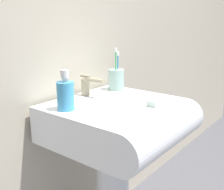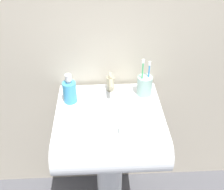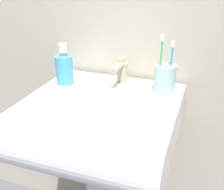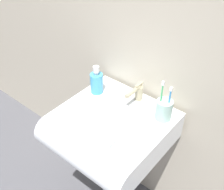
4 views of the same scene
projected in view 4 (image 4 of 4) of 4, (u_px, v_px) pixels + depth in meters
The scene contains 7 objects.
wall_back at pixel (153, 17), 1.26m from camera, with size 5.00×0.05×2.40m, color #B7AD99.
sink_pedestal at pixel (115, 175), 1.64m from camera, with size 0.15×0.15×0.64m, color white.
sink_basin at pixel (108, 132), 1.36m from camera, with size 0.51×0.52×0.15m.
faucet at pixel (137, 92), 1.40m from camera, with size 0.04×0.13×0.09m.
toothbrush_cup at pixel (164, 109), 1.30m from camera, with size 0.08×0.08×0.21m.
soap_bottle at pixel (97, 82), 1.45m from camera, with size 0.07×0.07×0.16m.
bar_soap at pixel (106, 140), 1.20m from camera, with size 0.08×0.04×0.02m, color silver.
Camera 4 is at (0.63, -0.79, 1.70)m, focal length 45.00 mm.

